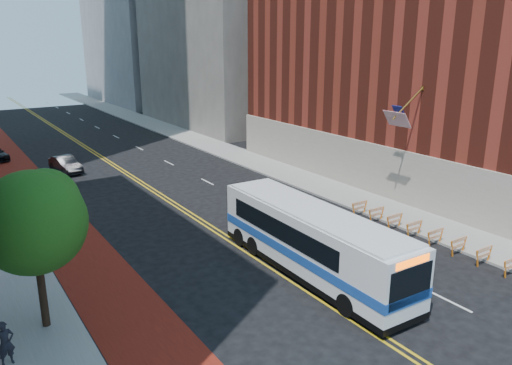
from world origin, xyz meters
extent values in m
plane|color=black|center=(0.00, 0.00, 0.00)|extent=(160.00, 160.00, 0.00)
cube|color=gray|center=(12.00, 30.00, 0.07)|extent=(4.00, 140.00, 0.15)
cube|color=#60150D|center=(-8.10, 30.00, 0.00)|extent=(3.60, 140.00, 0.01)
cube|color=gold|center=(-0.18, 30.00, 0.00)|extent=(0.14, 140.00, 0.01)
cube|color=gold|center=(0.18, 30.00, 0.00)|extent=(0.14, 140.00, 0.01)
cube|color=silver|center=(4.80, -2.00, 0.01)|extent=(0.14, 2.20, 0.01)
cube|color=silver|center=(4.80, 6.00, 0.01)|extent=(0.14, 2.20, 0.01)
cube|color=silver|center=(4.80, 14.00, 0.01)|extent=(0.14, 2.20, 0.01)
cube|color=silver|center=(4.80, 22.00, 0.01)|extent=(0.14, 2.20, 0.01)
cube|color=silver|center=(4.80, 30.00, 0.01)|extent=(0.14, 2.20, 0.01)
cube|color=silver|center=(4.80, 38.00, 0.01)|extent=(0.14, 2.20, 0.01)
cube|color=silver|center=(4.80, 46.00, 0.01)|extent=(0.14, 2.20, 0.01)
cube|color=silver|center=(4.80, 54.00, 0.01)|extent=(0.14, 2.20, 0.01)
cube|color=silver|center=(4.80, 62.00, 0.01)|extent=(0.14, 2.20, 0.01)
cube|color=silver|center=(4.80, 70.00, 0.01)|extent=(0.14, 2.20, 0.01)
cube|color=silver|center=(4.80, 78.00, 0.01)|extent=(0.14, 2.20, 0.01)
cube|color=silver|center=(4.80, 86.00, 0.01)|extent=(0.14, 2.20, 0.01)
cube|color=maroon|center=(22.00, 12.00, 11.00)|extent=(16.00, 36.00, 22.00)
cube|color=#9E9384|center=(14.05, 12.00, 2.00)|extent=(0.50, 36.00, 4.00)
cube|color=black|center=(14.15, 6.00, 1.10)|extent=(0.35, 2.80, 2.20)
cube|color=black|center=(14.15, 13.00, 1.10)|extent=(0.35, 2.80, 2.20)
cube|color=black|center=(14.15, 20.00, 1.10)|extent=(0.35, 2.80, 2.20)
cube|color=#A57F33|center=(14.05, 8.00, 8.50)|extent=(0.25, 0.25, 0.25)
cylinder|color=#A57F33|center=(12.70, 8.00, 7.60)|extent=(2.85, 0.12, 2.05)
cube|color=#B21419|center=(11.70, 8.00, 6.60)|extent=(0.75, 1.90, 1.05)
cube|color=navy|center=(12.25, 8.45, 7.15)|extent=(0.39, 0.85, 0.52)
cube|color=orange|center=(9.05, -2.00, 0.50)|extent=(0.32, 0.06, 0.99)
cube|color=orange|center=(9.60, -2.00, 0.90)|extent=(1.25, 0.05, 0.22)
cube|color=orange|center=(9.60, -2.00, 0.55)|extent=(1.25, 0.05, 0.18)
cube|color=orange|center=(9.05, -0.45, 0.50)|extent=(0.32, 0.06, 0.99)
cube|color=orange|center=(10.15, -0.45, 0.50)|extent=(0.32, 0.06, 0.99)
cube|color=orange|center=(9.60, -0.45, 0.90)|extent=(1.25, 0.05, 0.22)
cube|color=orange|center=(9.60, -0.45, 0.55)|extent=(1.25, 0.05, 0.18)
cube|color=orange|center=(9.05, 1.10, 0.50)|extent=(0.32, 0.06, 0.99)
cube|color=orange|center=(10.15, 1.10, 0.50)|extent=(0.32, 0.06, 0.99)
cube|color=orange|center=(9.60, 1.10, 0.90)|extent=(1.25, 0.05, 0.22)
cube|color=orange|center=(9.60, 1.10, 0.55)|extent=(1.25, 0.05, 0.18)
cube|color=orange|center=(9.05, 2.65, 0.50)|extent=(0.32, 0.06, 0.99)
cube|color=orange|center=(10.15, 2.65, 0.50)|extent=(0.32, 0.06, 0.99)
cube|color=orange|center=(9.60, 2.65, 0.90)|extent=(1.25, 0.05, 0.22)
cube|color=orange|center=(9.60, 2.65, 0.55)|extent=(1.25, 0.05, 0.18)
cube|color=orange|center=(9.05, 4.20, 0.50)|extent=(0.32, 0.06, 0.99)
cube|color=orange|center=(10.15, 4.20, 0.50)|extent=(0.32, 0.06, 0.99)
cube|color=orange|center=(9.60, 4.20, 0.90)|extent=(1.25, 0.05, 0.22)
cube|color=orange|center=(9.60, 4.20, 0.55)|extent=(1.25, 0.05, 0.18)
cube|color=orange|center=(9.05, 5.75, 0.50)|extent=(0.32, 0.06, 0.99)
cube|color=orange|center=(10.15, 5.75, 0.50)|extent=(0.32, 0.06, 0.99)
cube|color=orange|center=(9.60, 5.75, 0.90)|extent=(1.25, 0.05, 0.22)
cube|color=orange|center=(9.60, 5.75, 0.55)|extent=(1.25, 0.05, 0.18)
cube|color=orange|center=(9.05, 7.30, 0.50)|extent=(0.32, 0.06, 0.99)
cube|color=orange|center=(10.15, 7.30, 0.50)|extent=(0.32, 0.06, 0.99)
cube|color=orange|center=(9.60, 7.30, 0.90)|extent=(1.25, 0.05, 0.22)
cube|color=orange|center=(9.60, 7.30, 0.55)|extent=(1.25, 0.05, 0.18)
cube|color=orange|center=(9.05, 8.85, 0.50)|extent=(0.32, 0.06, 0.99)
cube|color=orange|center=(10.15, 8.85, 0.50)|extent=(0.32, 0.06, 0.99)
cube|color=orange|center=(9.60, 8.85, 0.90)|extent=(1.25, 0.05, 0.22)
cube|color=orange|center=(9.60, 8.85, 0.55)|extent=(1.25, 0.05, 0.18)
cylinder|color=black|center=(-11.30, 6.00, 1.75)|extent=(0.32, 0.32, 3.20)
sphere|color=#114D10|center=(-11.30, 6.00, 4.75)|extent=(4.20, 4.20, 4.20)
sphere|color=#114D10|center=(-10.70, 6.40, 5.35)|extent=(2.80, 2.80, 2.80)
sphere|color=#114D10|center=(-11.80, 5.70, 5.15)|extent=(2.40, 2.40, 2.40)
cube|color=white|center=(1.25, 3.85, 1.88)|extent=(2.99, 12.77, 3.02)
cube|color=#1B48A0|center=(1.25, 3.85, 1.43)|extent=(3.04, 12.82, 0.48)
cube|color=black|center=(1.26, 4.70, 2.39)|extent=(2.98, 8.96, 1.01)
cube|color=black|center=(1.13, -2.48, 2.12)|extent=(2.43, 0.15, 1.70)
cube|color=black|center=(1.37, 10.18, 2.33)|extent=(2.21, 0.15, 1.06)
cube|color=#FF5905|center=(1.13, -2.49, 3.18)|extent=(1.93, 0.12, 0.32)
cube|color=white|center=(1.25, 3.85, 3.45)|extent=(2.84, 12.13, 0.13)
cube|color=black|center=(1.25, 3.85, 0.37)|extent=(3.03, 12.81, 0.32)
cylinder|color=black|center=(-0.08, -0.20, 0.53)|extent=(0.34, 1.07, 1.06)
cylinder|color=black|center=(2.42, -0.25, 0.53)|extent=(0.34, 1.07, 1.06)
cylinder|color=black|center=(0.06, 7.43, 0.53)|extent=(0.34, 1.07, 1.06)
cylinder|color=black|center=(2.56, 7.39, 0.53)|extent=(0.34, 1.07, 1.06)
cylinder|color=black|center=(0.09, 8.96, 0.53)|extent=(0.34, 1.07, 1.06)
cylinder|color=black|center=(2.59, 8.91, 0.53)|extent=(0.34, 1.07, 1.06)
imported|color=black|center=(-7.12, 27.96, 0.75)|extent=(2.70, 4.71, 1.51)
imported|color=black|center=(-4.47, 31.77, 0.73)|extent=(2.19, 4.63, 1.47)
imported|color=black|center=(-13.03, 4.03, 1.02)|extent=(0.70, 0.53, 1.73)
camera|label=1|loc=(-14.07, -14.26, 11.76)|focal=35.00mm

